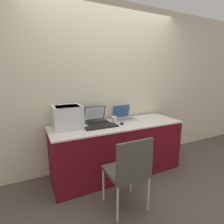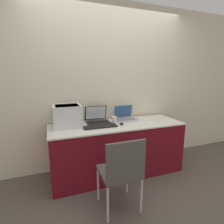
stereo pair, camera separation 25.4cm
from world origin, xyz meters
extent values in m
plane|color=brown|center=(0.00, 0.00, 0.00)|extent=(14.00, 14.00, 0.00)
cube|color=beige|center=(0.00, 0.71, 1.30)|extent=(8.00, 0.05, 2.60)
cube|color=maroon|center=(0.00, 0.32, 0.38)|extent=(1.95, 0.64, 0.76)
cube|color=silver|center=(0.00, 0.32, 0.77)|extent=(1.97, 0.66, 0.02)
cube|color=silver|center=(-0.71, 0.44, 0.94)|extent=(0.38, 0.34, 0.31)
cube|color=#51565B|center=(-0.71, 0.41, 1.06)|extent=(0.30, 0.26, 0.06)
cube|color=black|center=(-0.25, 0.45, 0.79)|extent=(0.34, 0.23, 0.02)
cube|color=black|center=(-0.25, 0.44, 0.80)|extent=(0.30, 0.13, 0.00)
cube|color=black|center=(-0.25, 0.61, 0.91)|extent=(0.34, 0.08, 0.23)
cube|color=silver|center=(-0.25, 0.60, 0.91)|extent=(0.31, 0.07, 0.20)
cube|color=#B7B7BC|center=(0.21, 0.46, 0.79)|extent=(0.34, 0.22, 0.02)
cube|color=slate|center=(0.21, 0.45, 0.80)|extent=(0.30, 0.12, 0.00)
cube|color=#B7B7BC|center=(0.21, 0.60, 0.91)|extent=(0.34, 0.06, 0.22)
cube|color=#2D5184|center=(0.21, 0.59, 0.91)|extent=(0.30, 0.05, 0.19)
cube|color=black|center=(-0.29, 0.25, 0.79)|extent=(0.47, 0.15, 0.02)
cylinder|color=white|center=(-0.04, 0.35, 0.83)|extent=(0.08, 0.08, 0.10)
cylinder|color=white|center=(-0.04, 0.35, 0.89)|extent=(0.08, 0.08, 0.01)
ellipsoid|color=black|center=(0.03, 0.25, 0.80)|extent=(0.06, 0.05, 0.04)
cube|color=#4C4742|center=(-0.25, -0.36, 0.44)|extent=(0.42, 0.40, 0.04)
cube|color=#4C4742|center=(-0.25, -0.55, 0.66)|extent=(0.42, 0.03, 0.41)
cylinder|color=silver|center=(-0.45, -0.18, 0.21)|extent=(0.02, 0.02, 0.42)
cylinder|color=silver|center=(-0.06, -0.18, 0.21)|extent=(0.02, 0.02, 0.42)
cylinder|color=silver|center=(-0.45, -0.54, 0.21)|extent=(0.02, 0.02, 0.42)
cylinder|color=silver|center=(-0.06, -0.54, 0.21)|extent=(0.02, 0.02, 0.42)
camera|label=1|loc=(-1.16, -1.89, 1.50)|focal=28.00mm
camera|label=2|loc=(-0.93, -1.99, 1.50)|focal=28.00mm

